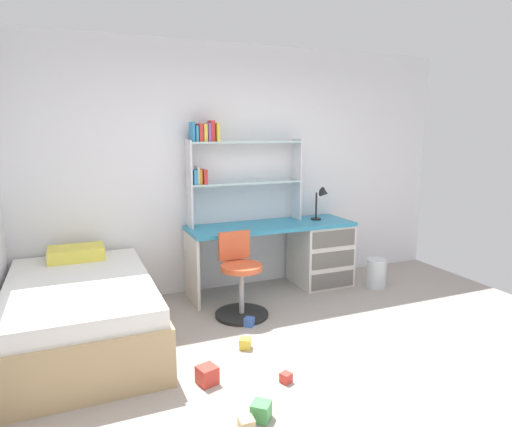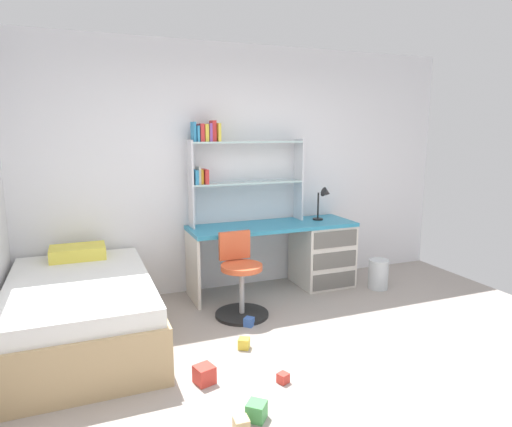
{
  "view_description": "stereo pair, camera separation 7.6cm",
  "coord_description": "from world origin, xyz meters",
  "px_view_note": "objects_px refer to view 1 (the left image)",
  "views": [
    {
      "loc": [
        -1.66,
        -2.44,
        1.77
      ],
      "look_at": [
        -0.1,
        1.27,
        1.03
      ],
      "focal_mm": 31.47,
      "sensor_mm": 36.0,
      "label": 1
    },
    {
      "loc": [
        -1.59,
        -2.47,
        1.77
      ],
      "look_at": [
        -0.1,
        1.27,
        1.03
      ],
      "focal_mm": 31.47,
      "sensor_mm": 36.0,
      "label": 2
    }
  ],
  "objects_px": {
    "desk": "(309,250)",
    "toy_block_yellow_4": "(245,343)",
    "waste_bin": "(376,273)",
    "toy_block_green_3": "(261,411)",
    "bed_platform": "(81,313)",
    "toy_block_red_2": "(286,378)",
    "swivel_chair": "(240,283)",
    "desk_lamp": "(323,198)",
    "toy_block_blue_1": "(249,322)",
    "toy_block_red_5": "(207,375)",
    "toy_block_natural_0": "(246,425)",
    "bookshelf_hutch": "(231,162)"
  },
  "relations": [
    {
      "from": "desk",
      "to": "bookshelf_hutch",
      "type": "bearing_deg",
      "value": 168.33
    },
    {
      "from": "desk_lamp",
      "to": "bed_platform",
      "type": "relative_size",
      "value": 0.21
    },
    {
      "from": "bookshelf_hutch",
      "to": "swivel_chair",
      "type": "bearing_deg",
      "value": -103.43
    },
    {
      "from": "swivel_chair",
      "to": "bed_platform",
      "type": "relative_size",
      "value": 0.44
    },
    {
      "from": "bookshelf_hutch",
      "to": "toy_block_green_3",
      "type": "distance_m",
      "value": 2.73
    },
    {
      "from": "bookshelf_hutch",
      "to": "toy_block_green_3",
      "type": "relative_size",
      "value": 11.4
    },
    {
      "from": "bookshelf_hutch",
      "to": "toy_block_green_3",
      "type": "height_order",
      "value": "bookshelf_hutch"
    },
    {
      "from": "toy_block_natural_0",
      "to": "toy_block_red_2",
      "type": "height_order",
      "value": "toy_block_natural_0"
    },
    {
      "from": "bed_platform",
      "to": "waste_bin",
      "type": "distance_m",
      "value": 3.16
    },
    {
      "from": "desk",
      "to": "swivel_chair",
      "type": "xyz_separation_m",
      "value": [
        -1.05,
        -0.52,
        -0.09
      ]
    },
    {
      "from": "waste_bin",
      "to": "toy_block_green_3",
      "type": "height_order",
      "value": "waste_bin"
    },
    {
      "from": "toy_block_red_2",
      "to": "toy_block_yellow_4",
      "type": "distance_m",
      "value": 0.59
    },
    {
      "from": "desk",
      "to": "toy_block_yellow_4",
      "type": "bearing_deg",
      "value": -136.78
    },
    {
      "from": "desk",
      "to": "toy_block_green_3",
      "type": "bearing_deg",
      "value": -125.85
    },
    {
      "from": "bookshelf_hutch",
      "to": "toy_block_yellow_4",
      "type": "relative_size",
      "value": 14.66
    },
    {
      "from": "bed_platform",
      "to": "toy_block_blue_1",
      "type": "bearing_deg",
      "value": -7.58
    },
    {
      "from": "desk",
      "to": "toy_block_yellow_4",
      "type": "distance_m",
      "value": 1.77
    },
    {
      "from": "bed_platform",
      "to": "toy_block_blue_1",
      "type": "distance_m",
      "value": 1.46
    },
    {
      "from": "bed_platform",
      "to": "desk",
      "type": "bearing_deg",
      "value": 13.62
    },
    {
      "from": "desk_lamp",
      "to": "toy_block_yellow_4",
      "type": "bearing_deg",
      "value": -140.14
    },
    {
      "from": "waste_bin",
      "to": "toy_block_natural_0",
      "type": "bearing_deg",
      "value": -142.46
    },
    {
      "from": "desk",
      "to": "toy_block_natural_0",
      "type": "relative_size",
      "value": 21.06
    },
    {
      "from": "swivel_chair",
      "to": "toy_block_blue_1",
      "type": "distance_m",
      "value": 0.39
    },
    {
      "from": "waste_bin",
      "to": "toy_block_red_2",
      "type": "height_order",
      "value": "waste_bin"
    },
    {
      "from": "desk",
      "to": "toy_block_red_5",
      "type": "relative_size",
      "value": 14.44
    },
    {
      "from": "toy_block_blue_1",
      "to": "toy_block_red_5",
      "type": "height_order",
      "value": "toy_block_red_5"
    },
    {
      "from": "swivel_chair",
      "to": "toy_block_blue_1",
      "type": "bearing_deg",
      "value": -93.8
    },
    {
      "from": "desk",
      "to": "toy_block_blue_1",
      "type": "height_order",
      "value": "desk"
    },
    {
      "from": "desk_lamp",
      "to": "toy_block_blue_1",
      "type": "relative_size",
      "value": 4.71
    },
    {
      "from": "toy_block_green_3",
      "to": "toy_block_red_5",
      "type": "distance_m",
      "value": 0.55
    },
    {
      "from": "toy_block_blue_1",
      "to": "swivel_chair",
      "type": "bearing_deg",
      "value": 86.2
    },
    {
      "from": "desk_lamp",
      "to": "toy_block_red_2",
      "type": "relative_size",
      "value": 5.41
    },
    {
      "from": "desk",
      "to": "bed_platform",
      "type": "relative_size",
      "value": 1.01
    },
    {
      "from": "waste_bin",
      "to": "toy_block_red_5",
      "type": "bearing_deg",
      "value": -153.67
    },
    {
      "from": "toy_block_red_5",
      "to": "bed_platform",
      "type": "bearing_deg",
      "value": 129.62
    },
    {
      "from": "bookshelf_hutch",
      "to": "toy_block_blue_1",
      "type": "height_order",
      "value": "bookshelf_hutch"
    },
    {
      "from": "toy_block_yellow_4",
      "to": "toy_block_red_5",
      "type": "distance_m",
      "value": 0.58
    },
    {
      "from": "toy_block_natural_0",
      "to": "toy_block_green_3",
      "type": "bearing_deg",
      "value": 30.71
    },
    {
      "from": "desk",
      "to": "toy_block_blue_1",
      "type": "bearing_deg",
      "value": -143.32
    },
    {
      "from": "bed_platform",
      "to": "waste_bin",
      "type": "bearing_deg",
      "value": 3.79
    },
    {
      "from": "toy_block_natural_0",
      "to": "toy_block_yellow_4",
      "type": "bearing_deg",
      "value": 68.96
    },
    {
      "from": "bed_platform",
      "to": "waste_bin",
      "type": "height_order",
      "value": "bed_platform"
    },
    {
      "from": "toy_block_red_2",
      "to": "toy_block_green_3",
      "type": "distance_m",
      "value": 0.46
    },
    {
      "from": "toy_block_blue_1",
      "to": "toy_block_red_5",
      "type": "xyz_separation_m",
      "value": [
        -0.63,
        -0.77,
        0.02
      ]
    },
    {
      "from": "bookshelf_hutch",
      "to": "toy_block_red_2",
      "type": "xyz_separation_m",
      "value": [
        -0.29,
        -1.95,
        -1.4
      ]
    },
    {
      "from": "desk",
      "to": "swivel_chair",
      "type": "relative_size",
      "value": 2.31
    },
    {
      "from": "toy_block_red_2",
      "to": "swivel_chair",
      "type": "bearing_deg",
      "value": 84.2
    },
    {
      "from": "bed_platform",
      "to": "toy_block_red_2",
      "type": "relative_size",
      "value": 25.9
    },
    {
      "from": "desk_lamp",
      "to": "waste_bin",
      "type": "relative_size",
      "value": 1.14
    },
    {
      "from": "swivel_chair",
      "to": "toy_block_red_5",
      "type": "xyz_separation_m",
      "value": [
        -0.65,
        -1.05,
        -0.26
      ]
    }
  ]
}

